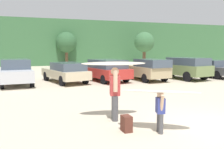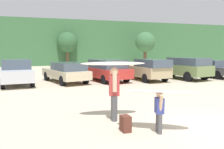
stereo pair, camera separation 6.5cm
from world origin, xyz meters
The scene contains 15 objects.
ground_plane centered at (0.00, 0.00, 0.00)m, with size 120.00×120.00×0.00m, color beige.
hillside_ridge centered at (0.00, 33.85, 3.13)m, with size 108.00×12.00×6.26m, color #38663D.
tree_far_right centered at (0.47, 27.33, 3.08)m, with size 2.75×2.75×4.49m.
tree_right centered at (10.68, 24.58, 3.13)m, with size 2.76×2.76×4.55m.
parked_car_silver centered at (-5.60, 11.10, 0.83)m, with size 2.09×4.53×1.63m.
parked_car_champagne centered at (-2.45, 11.00, 0.74)m, with size 2.76×4.82×1.37m.
parked_car_red centered at (0.32, 10.83, 0.81)m, with size 2.81×4.80×1.54m.
parked_car_tan centered at (3.21, 10.20, 0.82)m, with size 2.17×4.62×1.56m.
parked_car_olive_green centered at (6.20, 10.01, 0.88)m, with size 2.77×5.06×1.63m.
parked_car_dark_gray centered at (9.13, 10.36, 0.74)m, with size 2.26×4.84×1.38m.
person_adult centered at (-2.45, 1.70, 0.96)m, with size 0.42×0.63×1.71m.
person_child centered at (-1.73, 0.13, 0.65)m, with size 0.28×0.51×1.15m.
surfboard_cream centered at (-2.45, 1.79, 1.83)m, with size 2.17×1.00×0.13m.
surfboard_white centered at (-1.67, 0.21, 1.13)m, with size 2.15×1.66×0.15m.
backpack_dropped centered at (-2.55, 0.54, 0.22)m, with size 0.24×0.34×0.45m.
Camera 1 is at (-5.24, -5.54, 2.31)m, focal length 39.22 mm.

